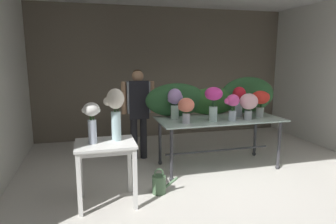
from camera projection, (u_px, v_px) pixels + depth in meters
The scene contains 16 objects.
ground_plane at pixel (192, 162), 5.05m from camera, with size 8.48×8.48×0.00m, color silver.
wall_back at pixel (164, 73), 6.62m from camera, with size 5.76×0.12×2.84m, color #706656.
display_table_glass at pixel (219, 126), 4.71m from camera, with size 1.97×0.90×0.82m.
side_table_white at pixel (106, 151), 3.51m from camera, with size 0.70×0.56×0.77m.
florist at pixel (138, 105), 5.06m from camera, with size 0.57×0.24×1.56m.
foliage_backdrop at pixel (212, 98), 4.95m from camera, with size 2.32×0.29×0.62m.
vase_scarlet_hydrangea at pixel (260, 100), 4.75m from camera, with size 0.34×0.29×0.43m.
vase_fuchsia_dahlias at pixel (232, 105), 4.45m from camera, with size 0.23×0.20×0.41m.
vase_coral_ranunculus at pixel (186, 107), 4.29m from camera, with size 0.24×0.24×0.38m.
vase_blush_lilies at pixel (249, 103), 4.53m from camera, with size 0.28×0.28×0.41m.
vase_magenta_roses at pixel (214, 99), 4.40m from camera, with size 0.27×0.27×0.52m.
vase_lilac_anemones at pixel (175, 101), 4.59m from camera, with size 0.24×0.23×0.48m.
vase_crimson_stock at pixel (239, 99), 4.78m from camera, with size 0.21×0.21×0.49m.
vase_white_roses_tall at pixel (92, 119), 3.40m from camera, with size 0.21×0.19×0.49m.
vase_cream_lisianthus_tall at pixel (115, 109), 3.51m from camera, with size 0.25×0.21×0.63m.
watering_can at pixel (159, 184), 3.87m from camera, with size 0.35×0.18×0.34m.
Camera 1 is at (-1.65, -2.61, 1.77)m, focal length 31.47 mm.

